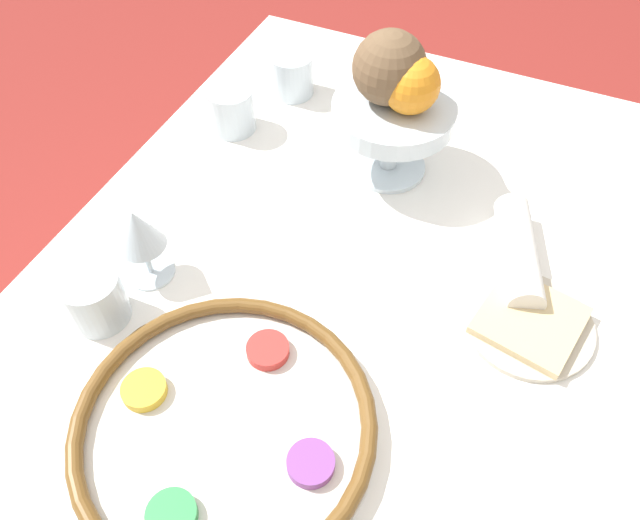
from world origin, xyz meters
name	(u,v)px	position (x,y,z in m)	size (l,w,h in m)	color
ground_plane	(346,487)	(0.00, 0.00, 0.00)	(8.00, 8.00, 0.00)	maroon
dining_table	(353,413)	(0.00, 0.00, 0.39)	(1.20, 0.92, 0.78)	white
seder_plate	(224,426)	(-0.26, 0.07, 0.79)	(0.36, 0.36, 0.03)	silver
wine_glass	(138,232)	(-0.10, 0.29, 0.86)	(0.07, 0.07, 0.12)	silver
fruit_stand	(393,120)	(0.25, 0.06, 0.87)	(0.19, 0.19, 0.13)	silver
orange_fruit	(411,85)	(0.25, 0.04, 0.95)	(0.09, 0.09, 0.09)	orange
coconut	(389,68)	(0.26, 0.07, 0.96)	(0.11, 0.11, 0.11)	brown
bread_plate	(529,322)	(0.03, -0.22, 0.79)	(0.17, 0.17, 0.02)	beige
napkin_roll	(518,252)	(0.13, -0.18, 0.80)	(0.19, 0.11, 0.05)	white
cup_near	(292,74)	(0.37, 0.29, 0.82)	(0.08, 0.08, 0.08)	silver
cup_mid	(231,109)	(0.24, 0.34, 0.82)	(0.08, 0.08, 0.08)	silver
cup_far	(95,298)	(-0.19, 0.31, 0.82)	(0.08, 0.08, 0.08)	silver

